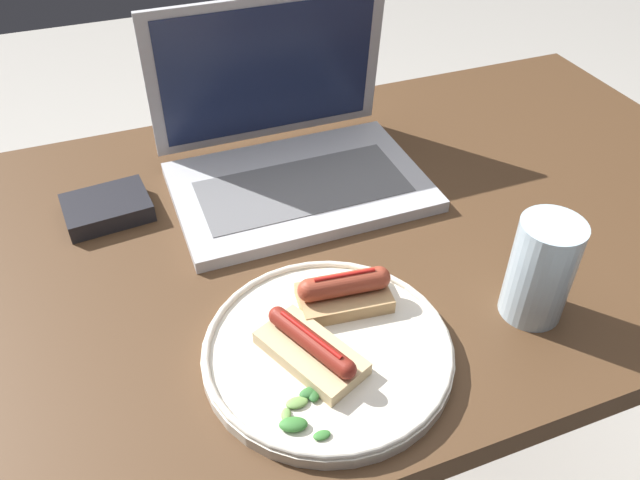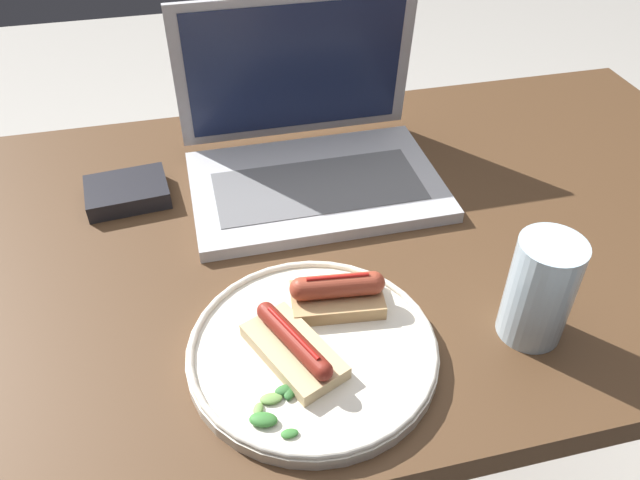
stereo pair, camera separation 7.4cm
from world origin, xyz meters
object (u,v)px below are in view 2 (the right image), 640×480
at_px(laptop, 310,151).
at_px(plate, 313,349).
at_px(external_drive, 127,192).
at_px(drinking_glass, 540,290).

height_order(laptop, plate, laptop).
relative_size(plate, external_drive, 2.24).
bearing_deg(laptop, drinking_glass, -64.38).
xyz_separation_m(plate, external_drive, (-0.19, 0.34, 0.00)).
height_order(laptop, external_drive, laptop).
relative_size(laptop, plate, 1.32).
bearing_deg(laptop, plate, -102.35).
bearing_deg(drinking_glass, external_drive, 140.41).
bearing_deg(plate, external_drive, 119.53).
bearing_deg(drinking_glass, plate, 175.08).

